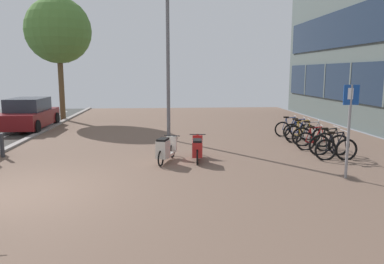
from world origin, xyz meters
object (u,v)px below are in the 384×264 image
object	(u,v)px
bicycle_rack_02	(315,141)
bicycle_rack_06	(290,129)
bicycle_rack_01	(329,145)
scooter_near	(197,149)
bicycle_rack_00	(336,149)
bicycle_rack_03	(312,137)
bollard_far	(2,145)
bicycle_rack_04	(302,134)
parked_car_far	(28,115)
lamp_post	(168,59)
parking_sign	(349,121)
bicycle_rack_05	(299,131)
scooter_mid	(165,149)
street_tree	(58,31)

from	to	relation	value
bicycle_rack_02	bicycle_rack_06	xyz separation A→B (m)	(0.10, 2.84, -0.00)
bicycle_rack_01	scooter_near	distance (m)	4.44
bicycle_rack_00	bicycle_rack_03	bearing A→B (deg)	87.48
bicycle_rack_01	bicycle_rack_03	xyz separation A→B (m)	(-0.01, 1.42, 0.01)
bicycle_rack_06	bollard_far	world-z (taller)	bicycle_rack_06
bicycle_rack_04	parked_car_far	size ratio (longest dim) A/B	0.33
lamp_post	bollard_far	bearing A→B (deg)	-153.30
bicycle_rack_00	bicycle_rack_01	distance (m)	0.72
bicycle_rack_00	bollard_far	bearing A→B (deg)	173.49
bollard_far	bicycle_rack_04	bearing A→B (deg)	8.89
bicycle_rack_01	scooter_near	xyz separation A→B (m)	(-4.41, -0.52, 0.04)
bicycle_rack_06	parking_sign	xyz separation A→B (m)	(-0.68, -6.22, 1.16)
bicycle_rack_04	bicycle_rack_03	bearing A→B (deg)	-84.06
parked_car_far	bollard_far	xyz separation A→B (m)	(1.30, -6.14, -0.31)
bicycle_rack_04	parking_sign	world-z (taller)	parking_sign
bollard_far	bicycle_rack_01	bearing A→B (deg)	-2.63
bicycle_rack_05	bollard_far	size ratio (longest dim) A/B	1.64
bicycle_rack_02	bicycle_rack_04	world-z (taller)	bicycle_rack_04
bicycle_rack_05	parked_car_far	xyz separation A→B (m)	(-11.93, 3.78, 0.36)
bicycle_rack_01	bollard_far	distance (m)	10.60
bicycle_rack_06	scooter_mid	distance (m)	6.75
scooter_near	lamp_post	bearing A→B (deg)	102.42
scooter_mid	street_tree	world-z (taller)	street_tree
bicycle_rack_03	bollard_far	world-z (taller)	bicycle_rack_03
bicycle_rack_00	bicycle_rack_05	size ratio (longest dim) A/B	1.08
bicycle_rack_03	lamp_post	world-z (taller)	lamp_post
scooter_near	bollard_far	distance (m)	6.26
lamp_post	street_tree	size ratio (longest dim) A/B	0.85
street_tree	scooter_near	bearing A→B (deg)	-57.30
bicycle_rack_00	bollard_far	xyz separation A→B (m)	(-10.48, 1.20, 0.04)
bicycle_rack_05	bicycle_rack_04	bearing A→B (deg)	-100.04
bicycle_rack_02	lamp_post	bearing A→B (deg)	153.84
bicycle_rack_06	scooter_mid	size ratio (longest dim) A/B	0.81
bicycle_rack_00	bicycle_rack_04	distance (m)	2.84
bicycle_rack_06	scooter_mid	xyz separation A→B (m)	(-5.31, -4.18, 0.08)
bicycle_rack_05	parked_car_far	distance (m)	12.52
lamp_post	street_tree	xyz separation A→B (m)	(-5.94, 6.81, 1.75)
scooter_near	street_tree	xyz separation A→B (m)	(-6.75, 10.52, 4.57)
parked_car_far	bicycle_rack_03	bearing A→B (deg)	-23.65
parked_car_far	bicycle_rack_00	bearing A→B (deg)	-31.89
bicycle_rack_03	scooter_near	distance (m)	4.81
bicycle_rack_05	scooter_near	xyz separation A→B (m)	(-4.45, -3.36, 0.05)
parked_car_far	bicycle_rack_05	bearing A→B (deg)	-17.60
bicycle_rack_01	street_tree	world-z (taller)	street_tree
parking_sign	bollard_far	distance (m)	10.37
bicycle_rack_01	parking_sign	xyz separation A→B (m)	(-0.77, -2.67, 1.14)
bicycle_rack_03	bicycle_rack_05	size ratio (longest dim) A/B	1.09
scooter_near	parking_sign	bearing A→B (deg)	-30.56
parked_car_far	parking_sign	distance (m)	14.52
street_tree	lamp_post	bearing A→B (deg)	-48.92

